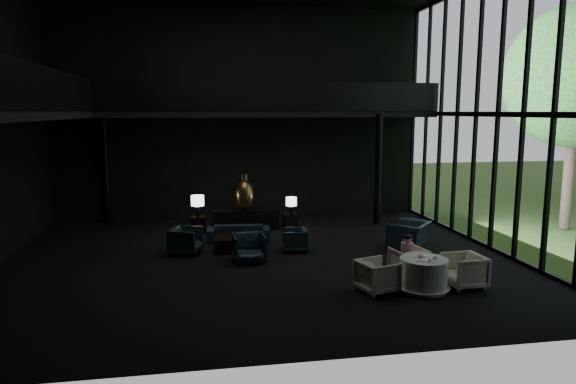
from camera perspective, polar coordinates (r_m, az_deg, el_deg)
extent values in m
cube|color=black|center=(14.41, -3.11, -7.52)|extent=(14.00, 12.00, 0.02)
cube|color=black|center=(19.80, -5.24, 8.66)|extent=(14.00, 0.04, 8.00)
cube|color=black|center=(7.89, 1.72, 8.36)|extent=(14.00, 0.04, 8.00)
cube|color=black|center=(14.44, -27.87, 7.59)|extent=(2.00, 12.00, 0.25)
cube|color=black|center=(18.91, -1.94, 8.69)|extent=(12.00, 2.00, 0.25)
cube|color=black|center=(14.17, -24.15, 10.27)|extent=(0.06, 12.00, 1.00)
cube|color=black|center=(17.93, -1.51, 10.59)|extent=(12.00, 0.06, 1.00)
cylinder|color=black|center=(19.85, -19.64, 2.40)|extent=(0.24, 0.24, 4.00)
cylinder|color=black|center=(18.96, 9.98, 2.50)|extent=(0.24, 0.24, 4.00)
cylinder|color=#382D23|center=(20.20, 28.84, 3.20)|extent=(0.36, 0.36, 4.90)
cube|color=black|center=(17.85, -4.80, -3.12)|extent=(2.27, 0.52, 0.72)
ellipsoid|color=olive|center=(17.75, -4.86, -0.32)|extent=(0.66, 0.66, 1.02)
cylinder|color=olive|center=(17.66, -4.89, 1.65)|extent=(0.23, 0.23, 0.21)
cube|color=black|center=(17.76, -9.95, -3.55)|extent=(0.52, 0.52, 0.57)
cylinder|color=black|center=(17.55, -9.99, -2.12)|extent=(0.13, 0.13, 0.38)
cylinder|color=white|center=(17.49, -10.02, -0.95)|extent=(0.43, 0.43, 0.35)
cube|color=black|center=(18.12, 0.24, -3.24)|extent=(0.47, 0.47, 0.52)
cylinder|color=black|center=(17.81, 0.37, -2.06)|extent=(0.11, 0.11, 0.33)
cylinder|color=white|center=(17.75, 0.37, -1.06)|extent=(0.37, 0.37, 0.30)
imported|color=#15222E|center=(16.47, -5.50, -4.13)|extent=(1.92, 0.68, 0.74)
imported|color=#202F43|center=(15.14, -11.31, -5.04)|extent=(1.09, 1.13, 0.93)
imported|color=black|center=(15.16, 0.73, -5.29)|extent=(0.73, 0.77, 0.71)
imported|color=black|center=(14.09, -4.35, -5.88)|extent=(0.98, 0.93, 0.97)
imported|color=black|center=(15.93, 13.30, -3.99)|extent=(1.54, 1.57, 1.17)
cube|color=black|center=(15.36, -6.24, -5.72)|extent=(1.04, 1.04, 0.42)
cylinder|color=white|center=(12.34, 14.80, -8.84)|extent=(1.09, 1.09, 0.75)
cone|color=white|center=(12.44, 14.74, -10.27)|extent=(1.23, 1.23, 0.10)
imported|color=beige|center=(13.24, 13.26, -7.41)|extent=(0.91, 0.87, 0.81)
imported|color=white|center=(12.80, 18.98, -7.92)|extent=(0.91, 0.97, 0.95)
imported|color=silver|center=(11.99, 9.89, -8.91)|extent=(1.00, 1.03, 0.87)
cylinder|color=#EAA9CC|center=(13.07, 13.09, -6.43)|extent=(0.30, 0.30, 0.44)
sphere|color=#D8A884|center=(12.99, 13.14, -5.04)|extent=(0.22, 0.22, 0.22)
ellipsoid|color=black|center=(12.98, 13.15, -4.91)|extent=(0.23, 0.23, 0.15)
cylinder|color=white|center=(12.08, 14.55, -7.31)|extent=(0.27, 0.27, 0.02)
cylinder|color=white|center=(12.46, 15.30, -6.86)|extent=(0.26, 0.26, 0.01)
cylinder|color=white|center=(12.26, 15.76, -7.14)|extent=(0.17, 0.17, 0.01)
cylinder|color=white|center=(12.25, 16.01, -6.98)|extent=(0.11, 0.11, 0.06)
ellipsoid|color=white|center=(12.29, 14.56, -6.88)|extent=(0.16, 0.16, 0.08)
cylinder|color=#99999E|center=(11.99, 15.48, -7.35)|extent=(0.07, 0.07, 0.07)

